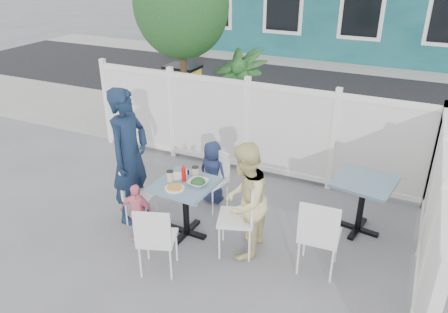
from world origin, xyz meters
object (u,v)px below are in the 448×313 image
at_px(main_table, 185,195).
at_px(chair_right, 243,212).
at_px(woman, 244,201).
at_px(chair_left, 135,190).
at_px(chair_back, 215,175).
at_px(toddler, 137,212).
at_px(spare_table, 363,192).
at_px(chair_near, 155,236).
at_px(boy, 213,172).
at_px(man, 129,156).
at_px(utility_cabinet, 184,96).

height_order(main_table, chair_right, chair_right).
bearing_deg(woman, chair_left, -95.77).
distance_m(chair_back, toddler, 1.33).
bearing_deg(main_table, spare_table, 26.66).
xyz_separation_m(chair_near, boy, (-0.14, 1.78, -0.05)).
bearing_deg(chair_near, boy, 75.18).
bearing_deg(spare_table, man, -161.46).
bearing_deg(woman, boy, -141.31).
distance_m(main_table, chair_near, 0.86).
distance_m(main_table, spare_table, 2.36).
bearing_deg(man, utility_cabinet, 17.95).
relative_size(utility_cabinet, chair_back, 1.40).
xyz_separation_m(chair_back, boy, (-0.08, 0.09, -0.01)).
distance_m(chair_right, boy, 1.31).
height_order(chair_back, woman, woman).
xyz_separation_m(man, boy, (0.83, 0.87, -0.48)).
height_order(utility_cabinet, spare_table, utility_cabinet).
xyz_separation_m(utility_cabinet, chair_back, (2.13, -2.83, -0.10)).
distance_m(chair_right, woman, 0.17).
relative_size(spare_table, chair_left, 1.00).
distance_m(man, toddler, 0.79).
height_order(spare_table, boy, boy).
relative_size(chair_back, chair_near, 0.93).
relative_size(main_table, chair_left, 0.92).
bearing_deg(main_table, woman, -3.02).
bearing_deg(utility_cabinet, spare_table, -29.34).
distance_m(spare_table, boy, 2.17).
bearing_deg(chair_right, man, 69.09).
relative_size(main_table, chair_near, 0.84).
height_order(chair_left, man, man).
bearing_deg(boy, chair_left, 62.26).
bearing_deg(chair_near, man, 117.61).
distance_m(spare_table, chair_left, 3.10).
xyz_separation_m(spare_table, chair_near, (-2.02, -1.91, -0.06)).
bearing_deg(spare_table, chair_back, -173.81).
relative_size(chair_left, toddler, 1.03).
distance_m(man, boy, 1.29).
height_order(spare_table, chair_back, chair_back).
xyz_separation_m(chair_left, woman, (1.65, -0.03, 0.26)).
distance_m(main_table, man, 0.96).
relative_size(spare_table, boy, 0.87).
distance_m(woman, toddler, 1.46).
distance_m(utility_cabinet, chair_right, 4.73).
height_order(chair_right, toddler, chair_right).
relative_size(spare_table, chair_right, 0.84).
bearing_deg(utility_cabinet, man, -68.92).
xyz_separation_m(spare_table, man, (-3.00, -1.00, 0.36)).
height_order(chair_right, man, man).
bearing_deg(chair_back, chair_left, 62.39).
relative_size(utility_cabinet, main_table, 1.55).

